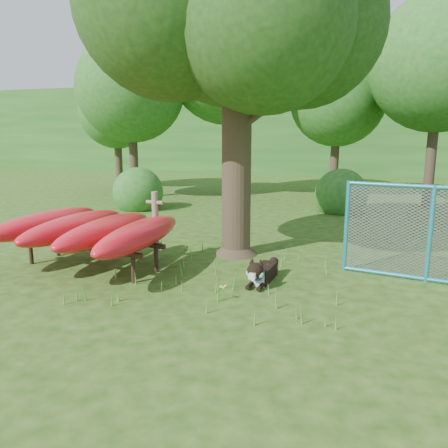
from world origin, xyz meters
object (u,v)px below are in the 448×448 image
(oak_tree, at_px, (235,0))
(fence_section, at_px, (430,234))
(kayak_rack, at_px, (90,229))
(husky_dog, at_px, (261,273))

(oak_tree, distance_m, fence_section, 5.94)
(kayak_rack, relative_size, husky_dog, 2.76)
(oak_tree, distance_m, husky_dog, 5.51)
(oak_tree, relative_size, husky_dog, 6.32)
(kayak_rack, bearing_deg, oak_tree, 46.87)
(kayak_rack, height_order, fence_section, fence_section)
(oak_tree, relative_size, kayak_rack, 2.29)
(husky_dog, bearing_deg, kayak_rack, -172.92)
(husky_dog, height_order, fence_section, fence_section)
(kayak_rack, height_order, husky_dog, kayak_rack)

